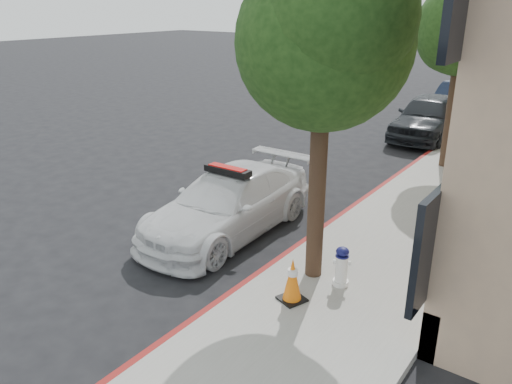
{
  "coord_description": "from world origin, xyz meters",
  "views": [
    {
      "loc": [
        6.76,
        -9.13,
        4.84
      ],
      "look_at": [
        0.88,
        -1.01,
        1.0
      ],
      "focal_mm": 35.0,
      "sensor_mm": 36.0,
      "label": 1
    }
  ],
  "objects_px": {
    "parked_car_far": "(456,99)",
    "traffic_cone": "(292,280)",
    "police_car": "(228,203)",
    "fire_hydrant": "(342,267)",
    "parked_car_mid": "(428,116)"
  },
  "relations": [
    {
      "from": "parked_car_far",
      "to": "traffic_cone",
      "type": "relative_size",
      "value": 5.4
    },
    {
      "from": "traffic_cone",
      "to": "police_car",
      "type": "bearing_deg",
      "value": 148.03
    },
    {
      "from": "fire_hydrant",
      "to": "parked_car_mid",
      "type": "bearing_deg",
      "value": 79.07
    },
    {
      "from": "police_car",
      "to": "traffic_cone",
      "type": "bearing_deg",
      "value": -32.89
    },
    {
      "from": "parked_car_mid",
      "to": "traffic_cone",
      "type": "xyz_separation_m",
      "value": [
        1.84,
        -12.51,
        -0.29
      ]
    },
    {
      "from": "parked_car_far",
      "to": "fire_hydrant",
      "type": "xyz_separation_m",
      "value": [
        2.67,
        -16.73,
        -0.18
      ]
    },
    {
      "from": "parked_car_far",
      "to": "fire_hydrant",
      "type": "distance_m",
      "value": 16.94
    },
    {
      "from": "parked_car_far",
      "to": "fire_hydrant",
      "type": "relative_size",
      "value": 5.68
    },
    {
      "from": "police_car",
      "to": "parked_car_far",
      "type": "relative_size",
      "value": 1.14
    },
    {
      "from": "parked_car_mid",
      "to": "parked_car_far",
      "type": "bearing_deg",
      "value": 91.57
    },
    {
      "from": "parked_car_far",
      "to": "traffic_cone",
      "type": "height_order",
      "value": "parked_car_far"
    },
    {
      "from": "police_car",
      "to": "parked_car_far",
      "type": "height_order",
      "value": "police_car"
    },
    {
      "from": "parked_car_mid",
      "to": "fire_hydrant",
      "type": "relative_size",
      "value": 6.53
    },
    {
      "from": "police_car",
      "to": "parked_car_far",
      "type": "xyz_separation_m",
      "value": [
        0.5,
        15.94,
        -0.0
      ]
    },
    {
      "from": "parked_car_mid",
      "to": "parked_car_far",
      "type": "distance_m",
      "value": 5.15
    }
  ]
}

